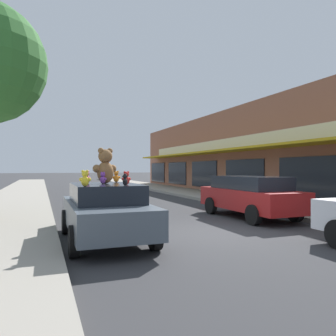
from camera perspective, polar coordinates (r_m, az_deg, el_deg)
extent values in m
plane|color=#333335|center=(9.47, 6.91, -11.28)|extent=(260.00, 260.00, 0.00)
cube|color=#9E6047|center=(27.64, 22.82, 2.20)|extent=(14.94, 31.98, 5.86)
cube|color=gold|center=(22.67, 7.51, 2.76)|extent=(1.70, 26.87, 0.12)
cube|color=beige|center=(23.09, 9.25, 4.08)|extent=(0.08, 25.59, 0.70)
cube|color=black|center=(16.66, 23.37, -1.57)|extent=(0.06, 4.05, 2.00)
cube|color=black|center=(20.79, 13.00, -1.27)|extent=(0.06, 4.05, 2.00)
cube|color=black|center=(25.38, 6.21, -1.05)|extent=(0.06, 4.05, 2.00)
cube|color=black|center=(30.21, 1.55, -0.89)|extent=(0.06, 4.05, 2.00)
cube|color=black|center=(35.18, -1.81, -0.77)|extent=(0.06, 4.05, 2.00)
cube|color=#4C5660|center=(8.52, -10.85, -8.01)|extent=(1.82, 4.29, 0.66)
cube|color=black|center=(8.46, -10.85, -4.28)|extent=(1.60, 2.37, 0.45)
cylinder|color=black|center=(9.77, -17.37, -8.93)|extent=(0.20, 0.67, 0.67)
cylinder|color=black|center=(10.03, -7.17, -8.70)|extent=(0.20, 0.67, 0.67)
cylinder|color=black|center=(7.16, -16.07, -12.20)|extent=(0.20, 0.67, 0.67)
cylinder|color=black|center=(7.51, -2.28, -11.63)|extent=(0.20, 0.67, 0.67)
ellipsoid|color=olive|center=(8.71, -10.86, -0.77)|extent=(0.54, 0.50, 0.58)
sphere|color=olive|center=(8.71, -10.86, 2.03)|extent=(0.46, 0.46, 0.36)
sphere|color=olive|center=(8.78, -10.11, 2.94)|extent=(0.20, 0.20, 0.15)
sphere|color=olive|center=(8.65, -11.61, 2.99)|extent=(0.20, 0.20, 0.15)
sphere|color=tan|center=(8.84, -11.35, 1.86)|extent=(0.18, 0.18, 0.14)
sphere|color=olive|center=(8.85, -9.66, -0.10)|extent=(0.27, 0.27, 0.21)
sphere|color=olive|center=(8.62, -12.31, -0.10)|extent=(0.27, 0.27, 0.21)
ellipsoid|color=purple|center=(8.48, -11.29, -2.09)|extent=(0.18, 0.19, 0.19)
sphere|color=purple|center=(8.48, -11.29, -1.15)|extent=(0.17, 0.17, 0.12)
sphere|color=purple|center=(8.44, -11.09, -0.84)|extent=(0.07, 0.07, 0.05)
sphere|color=purple|center=(8.51, -11.48, -0.83)|extent=(0.07, 0.07, 0.05)
sphere|color=#BA67ED|center=(8.51, -11.03, -1.19)|extent=(0.06, 0.06, 0.05)
sphere|color=purple|center=(8.43, -10.88, -1.88)|extent=(0.10, 0.10, 0.07)
sphere|color=purple|center=(8.54, -11.58, -1.85)|extent=(0.10, 0.10, 0.07)
ellipsoid|color=red|center=(7.99, -7.26, -2.17)|extent=(0.18, 0.16, 0.20)
sphere|color=red|center=(7.99, -7.26, -1.10)|extent=(0.15, 0.15, 0.13)
sphere|color=red|center=(8.01, -6.96, -0.74)|extent=(0.06, 0.06, 0.05)
sphere|color=red|center=(7.97, -7.57, -0.74)|extent=(0.06, 0.06, 0.05)
sphere|color=#FF4741|center=(8.04, -7.42, -1.15)|extent=(0.06, 0.06, 0.05)
sphere|color=red|center=(8.04, -6.76, -1.91)|extent=(0.09, 0.09, 0.07)
sphere|color=red|center=(7.97, -7.83, -1.92)|extent=(0.09, 0.09, 0.07)
ellipsoid|color=orange|center=(9.45, -9.00, -1.84)|extent=(0.18, 0.16, 0.20)
sphere|color=orange|center=(9.44, -9.00, -0.93)|extent=(0.15, 0.15, 0.13)
sphere|color=orange|center=(9.45, -8.72, -0.63)|extent=(0.06, 0.06, 0.05)
sphere|color=orange|center=(9.44, -9.28, -0.63)|extent=(0.06, 0.06, 0.05)
sphere|color=#FFBA41|center=(9.50, -9.02, -0.98)|extent=(0.06, 0.06, 0.05)
sphere|color=orange|center=(9.46, -8.51, -1.62)|extent=(0.09, 0.09, 0.07)
sphere|color=orange|center=(9.46, -9.50, -1.63)|extent=(0.09, 0.09, 0.07)
ellipsoid|color=black|center=(7.66, -7.49, -2.38)|extent=(0.15, 0.16, 0.17)
sphere|color=black|center=(7.66, -7.49, -1.44)|extent=(0.14, 0.14, 0.11)
sphere|color=black|center=(7.70, -7.45, -1.11)|extent=(0.06, 0.06, 0.05)
sphere|color=black|center=(7.62, -7.53, -1.12)|extent=(0.06, 0.06, 0.05)
sphere|color=#3A3A3D|center=(7.66, -7.83, -1.48)|extent=(0.05, 0.05, 0.04)
sphere|color=black|center=(7.73, -7.49, -2.14)|extent=(0.08, 0.08, 0.06)
sphere|color=black|center=(7.59, -7.64, -2.17)|extent=(0.08, 0.08, 0.06)
ellipsoid|color=yellow|center=(7.42, -14.26, -2.26)|extent=(0.21, 0.20, 0.22)
sphere|color=yellow|center=(7.41, -14.26, -0.99)|extent=(0.18, 0.18, 0.14)
sphere|color=yellow|center=(7.40, -13.87, -0.56)|extent=(0.08, 0.08, 0.06)
sphere|color=yellow|center=(7.42, -14.63, -0.56)|extent=(0.08, 0.08, 0.06)
sphere|color=#FFFF4D|center=(7.47, -14.14, -1.04)|extent=(0.07, 0.07, 0.05)
sphere|color=yellow|center=(7.40, -13.56, -1.96)|extent=(0.11, 0.11, 0.08)
sphere|color=yellow|center=(7.45, -14.90, -1.95)|extent=(0.11, 0.11, 0.08)
ellipsoid|color=pink|center=(8.87, -13.94, -1.93)|extent=(0.21, 0.21, 0.21)
sphere|color=pink|center=(8.87, -13.94, -0.93)|extent=(0.19, 0.19, 0.13)
sphere|color=pink|center=(8.90, -13.72, -0.59)|extent=(0.08, 0.08, 0.06)
sphere|color=pink|center=(8.84, -14.16, -0.59)|extent=(0.08, 0.08, 0.06)
sphere|color=#FFA3DA|center=(8.91, -14.19, -0.97)|extent=(0.07, 0.07, 0.05)
sphere|color=pink|center=(8.94, -13.60, -1.68)|extent=(0.11, 0.11, 0.08)
sphere|color=pink|center=(8.82, -14.39, -1.70)|extent=(0.11, 0.11, 0.08)
cube|color=maroon|center=(12.61, 14.00, -5.24)|extent=(1.74, 4.57, 0.73)
cube|color=black|center=(12.57, 14.00, -2.50)|extent=(1.53, 3.13, 0.48)
cylinder|color=black|center=(13.40, 7.46, -6.51)|extent=(0.20, 0.67, 0.67)
cylinder|color=black|center=(14.29, 13.52, -6.10)|extent=(0.20, 0.67, 0.67)
cylinder|color=black|center=(11.02, 14.63, -7.91)|extent=(0.20, 0.67, 0.67)
cylinder|color=black|center=(12.09, 21.26, -7.21)|extent=(0.20, 0.67, 0.67)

